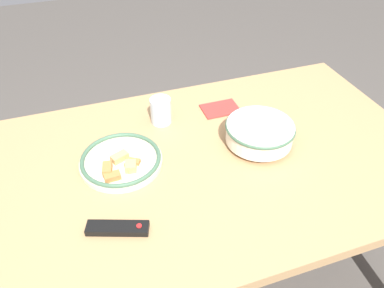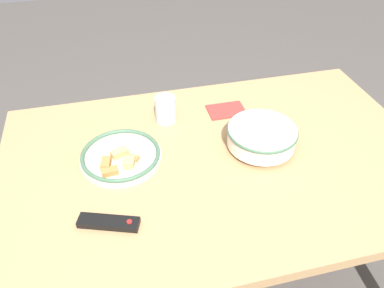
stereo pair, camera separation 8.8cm
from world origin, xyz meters
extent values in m
plane|color=#4C4742|center=(0.00, 0.00, 0.00)|extent=(8.00, 8.00, 0.00)
cube|color=tan|center=(0.00, 0.00, 0.69)|extent=(1.49, 0.94, 0.04)
cylinder|color=tan|center=(-0.67, -0.40, 0.33)|extent=(0.06, 0.06, 0.67)
cylinder|color=tan|center=(0.67, -0.40, 0.33)|extent=(0.06, 0.06, 0.67)
cylinder|color=silver|center=(-0.16, -0.02, 0.71)|extent=(0.11, 0.11, 0.01)
cylinder|color=silver|center=(-0.16, -0.02, 0.75)|extent=(0.24, 0.24, 0.07)
cylinder|color=#C67A33|center=(-0.16, -0.02, 0.75)|extent=(0.21, 0.21, 0.06)
torus|color=#42664C|center=(-0.16, -0.02, 0.78)|extent=(0.25, 0.25, 0.01)
cylinder|color=beige|center=(0.33, -0.07, 0.71)|extent=(0.28, 0.28, 0.02)
torus|color=#42664C|center=(0.33, -0.07, 0.73)|extent=(0.27, 0.27, 0.01)
cube|color=tan|center=(0.30, -0.01, 0.74)|extent=(0.04, 0.05, 0.03)
cube|color=#B2753D|center=(0.29, -0.04, 0.73)|extent=(0.04, 0.04, 0.01)
cube|color=tan|center=(0.31, -0.01, 0.73)|extent=(0.03, 0.04, 0.02)
cube|color=#B2753D|center=(0.37, 0.01, 0.73)|extent=(0.05, 0.03, 0.02)
cube|color=tan|center=(0.33, -0.07, 0.74)|extent=(0.06, 0.05, 0.02)
cube|color=#B2753D|center=(0.38, -0.03, 0.74)|extent=(0.04, 0.06, 0.02)
cube|color=black|center=(0.39, 0.20, 0.72)|extent=(0.18, 0.10, 0.02)
cylinder|color=red|center=(0.33, 0.22, 0.73)|extent=(0.02, 0.02, 0.00)
cylinder|color=silver|center=(0.13, -0.26, 0.76)|extent=(0.08, 0.08, 0.10)
cube|color=#B2332D|center=(-0.11, -0.26, 0.71)|extent=(0.15, 0.10, 0.01)
camera|label=1|loc=(0.40, 0.89, 1.57)|focal=35.00mm
camera|label=2|loc=(0.32, 0.91, 1.57)|focal=35.00mm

